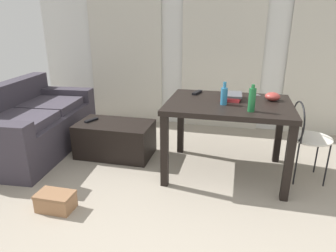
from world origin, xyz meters
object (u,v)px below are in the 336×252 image
Objects in this scene: bottle_near at (252,100)px; tv_remote_primary at (91,120)px; tv_remote_on_table at (197,93)px; shoebox at (56,201)px; craft_table at (228,112)px; bottle_far at (224,96)px; wire_chair at (304,132)px; scissors at (253,95)px; bowl at (273,96)px; book_stack at (231,96)px; couch at (31,125)px; coffee_table at (115,139)px.

tv_remote_primary is at bearing 166.85° from bottle_near.
tv_remote_on_table is 1.82m from shoebox.
craft_table is 6.59× the size of tv_remote_primary.
shoebox is at bearing -154.74° from bottle_near.
bottle_near is 0.31m from bottle_far.
wire_chair reaches higher than scissors.
scissors is at bearing 56.21° from bottle_far.
bowl is 0.47× the size of shoebox.
bowl reaches higher than book_stack.
bottle_far is at bearing 12.89° from tv_remote_primary.
book_stack is at bearing 21.04° from tv_remote_primary.
bottle_near is 1.37× the size of tv_remote_on_table.
tv_remote_primary is at bearing -174.30° from scissors.
scissors is at bearing 27.71° from tv_remote_primary.
bottle_far is (2.35, -0.15, 0.55)m from couch.
tv_remote_primary is at bearing 179.03° from book_stack.
shoebox is at bearing -153.26° from wire_chair.
scissors is 2.25m from shoebox.
book_stack reaches higher than tv_remote_primary.
tv_remote_primary is (-1.25, -0.13, -0.38)m from tv_remote_on_table.
book_stack is at bearing 74.19° from bottle_far.
scissors is at bearing 137.04° from bowl.
bottle_near is (-0.55, -0.33, 0.38)m from wire_chair.
book_stack reaches higher than couch.
couch is 1.09m from coffee_table.
craft_table is 4.97× the size of bottle_near.
bottle_near reaches higher than tv_remote_primary.
tv_remote_primary is (-2.37, 0.10, -0.09)m from wire_chair.
craft_table is 10.22× the size of scissors.
coffee_table is at bearing 86.42° from shoebox.
scissors is (0.29, 0.44, -0.09)m from bottle_far.
coffee_table is at bearing 5.04° from couch.
couch is 9.82× the size of tv_remote_on_table.
wire_chair is at bearing -29.26° from scissors.
tv_remote_primary is (-2.05, -0.02, -0.41)m from bowl.
scissors is at bearing 54.04° from craft_table.
tv_remote_on_table is (-0.38, 0.16, -0.02)m from book_stack.
tv_remote_primary is at bearing -158.44° from tv_remote_on_table.
couch reaches higher than scissors.
bottle_near is 0.62m from scissors.
couch is 2.70m from scissors.
bottle_far is 1.85× the size of scissors.
book_stack reaches higher than wire_chair.
wire_chair is at bearing 10.76° from bottle_far.
craft_table is 8.16× the size of bowl.
craft_table is 1.65m from tv_remote_primary.
bottle_far is 0.70× the size of shoebox.
coffee_table is at bearing 179.08° from book_stack.
craft_table is 5.53× the size of bottle_far.
tv_remote_primary is (-1.83, 0.43, -0.48)m from bottle_near.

